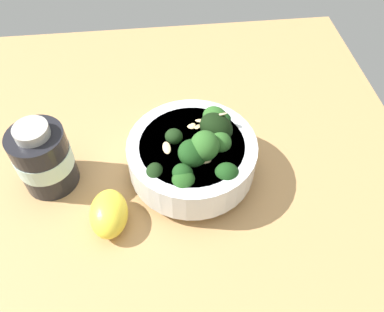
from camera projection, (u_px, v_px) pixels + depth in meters
ground_plane at (179, 165)px, 58.84cm from camera, size 69.93×69.93×3.20cm
bowl_of_broccoli at (194, 154)px, 52.37cm from camera, size 17.26×17.26×10.00cm
lemon_wedge at (109, 214)px, 49.10cm from camera, size 6.94×4.93×4.34cm
bottle_tall at (44, 158)px, 51.36cm from camera, size 7.48×7.48×10.66cm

